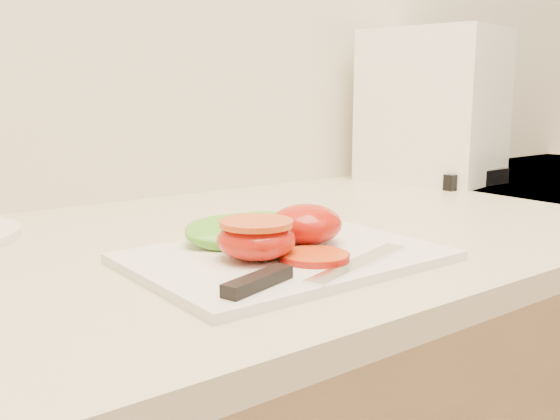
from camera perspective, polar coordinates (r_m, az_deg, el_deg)
cutting_board at (r=0.68m, az=0.51°, el=-4.30°), size 0.32×0.23×0.01m
tomato_half_dome at (r=0.71m, az=2.40°, el=-1.29°), size 0.08×0.08×0.05m
tomato_half_cut at (r=0.64m, az=-2.18°, el=-2.56°), size 0.08×0.08×0.04m
tomato_slice_0 at (r=0.65m, az=3.21°, el=-4.25°), size 0.07×0.07×0.01m
lettuce_leaf_0 at (r=0.72m, az=-3.62°, el=-1.99°), size 0.15×0.11×0.03m
lettuce_leaf_1 at (r=0.74m, az=-1.23°, el=-1.54°), size 0.13×0.11×0.02m
knife at (r=0.58m, az=1.92°, el=-5.81°), size 0.25×0.07×0.01m
appliance at (r=1.31m, az=13.78°, el=9.19°), size 0.25×0.29×0.30m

